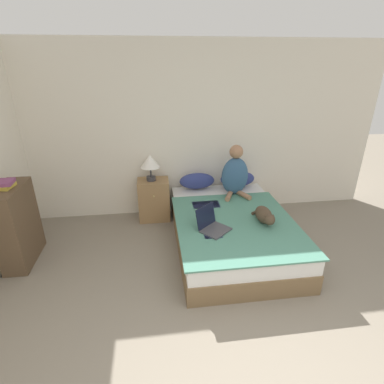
# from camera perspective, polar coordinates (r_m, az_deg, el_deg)

# --- Properties ---
(wall_back) EXTENTS (5.77, 0.05, 2.55)m
(wall_back) POSITION_cam_1_polar(r_m,az_deg,el_deg) (4.55, -0.08, 11.30)
(wall_back) COLOR silver
(wall_back) RESTS_ON ground_plane
(bed) EXTENTS (1.45, 2.10, 0.45)m
(bed) POSITION_cam_1_polar(r_m,az_deg,el_deg) (3.98, 7.45, -7.26)
(bed) COLOR brown
(bed) RESTS_ON ground_plane
(pillow_near) EXTENTS (0.54, 0.22, 0.24)m
(pillow_near) POSITION_cam_1_polar(r_m,az_deg,el_deg) (4.57, 0.96, 2.12)
(pillow_near) COLOR navy
(pillow_near) RESTS_ON bed
(pillow_far) EXTENTS (0.54, 0.22, 0.24)m
(pillow_far) POSITION_cam_1_polar(r_m,az_deg,el_deg) (4.70, 8.65, 2.48)
(pillow_far) COLOR navy
(pillow_far) RESTS_ON bed
(person_sitting) EXTENTS (0.39, 0.38, 0.74)m
(person_sitting) POSITION_cam_1_polar(r_m,az_deg,el_deg) (4.35, 8.20, 3.42)
(person_sitting) COLOR #33567A
(person_sitting) RESTS_ON bed
(cat_tabby) EXTENTS (0.19, 0.53, 0.20)m
(cat_tabby) POSITION_cam_1_polar(r_m,az_deg,el_deg) (3.73, 13.63, -4.34)
(cat_tabby) COLOR #473828
(cat_tabby) RESTS_ON bed
(laptop_open) EXTENTS (0.44, 0.44, 0.27)m
(laptop_open) POSITION_cam_1_polar(r_m,az_deg,el_deg) (3.51, 3.86, -6.30)
(laptop_open) COLOR #424247
(laptop_open) RESTS_ON bed
(nightstand) EXTENTS (0.46, 0.36, 0.63)m
(nightstand) POSITION_cam_1_polar(r_m,az_deg,el_deg) (4.59, -7.26, -1.45)
(nightstand) COLOR #937047
(nightstand) RESTS_ON ground_plane
(table_lamp) EXTENTS (0.28, 0.28, 0.39)m
(table_lamp) POSITION_cam_1_polar(r_m,az_deg,el_deg) (4.37, -7.98, 5.60)
(table_lamp) COLOR #38383D
(table_lamp) RESTS_ON nightstand
(bookshelf) EXTENTS (0.28, 0.68, 0.97)m
(bookshelf) POSITION_cam_1_polar(r_m,az_deg,el_deg) (4.10, -30.34, -5.49)
(bookshelf) COLOR brown
(bookshelf) RESTS_ON ground_plane
(book_stack_top) EXTENTS (0.18, 0.22, 0.08)m
(book_stack_top) POSITION_cam_1_polar(r_m,az_deg,el_deg) (3.90, -32.01, 1.28)
(book_stack_top) COLOR gold
(book_stack_top) RESTS_ON bookshelf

